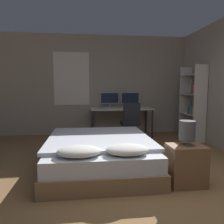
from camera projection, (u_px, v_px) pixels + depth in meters
The scene contains 12 objects.
ground_plane at pixel (169, 209), 2.31m from camera, with size 20.00×20.00×0.00m, color brown.
wall_back at pixel (116, 85), 6.06m from camera, with size 12.00×0.08×2.70m.
bed at pixel (100, 153), 3.48m from camera, with size 1.62×1.99×0.56m.
nightstand at pixel (186, 165), 2.86m from camera, with size 0.46×0.36×0.53m.
bedside_lamp at pixel (187, 131), 2.81m from camera, with size 0.20×0.20×0.32m.
desk at pixel (121, 111), 5.74m from camera, with size 1.61×0.69×0.75m.
monitor_left at pixel (110, 99), 5.91m from camera, with size 0.50×0.16×0.41m.
monitor_right at pixel (130, 99), 5.98m from camera, with size 0.50×0.16×0.41m.
keyboard at pixel (123, 109), 5.50m from camera, with size 0.35×0.13×0.02m.
computer_mouse at pixel (133, 108), 5.53m from camera, with size 0.07×0.05×0.04m.
office_chair at pixel (130, 127), 5.05m from camera, with size 0.52×0.52×0.94m.
bookshelf at pixel (194, 100), 5.29m from camera, with size 0.32×0.78×1.81m.
Camera 1 is at (-0.87, -2.09, 1.28)m, focal length 35.00 mm.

